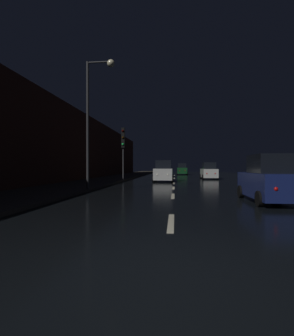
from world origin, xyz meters
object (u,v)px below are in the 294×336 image
Objects in this scene: car_approaching_headlights at (164,172)px; car_distant_taillights at (182,169)px; streetlamp_overhead at (95,105)px; car_parked_right_far at (209,171)px; traffic_light_far_left at (123,142)px; car_parked_right_near at (270,180)px.

car_approaching_headlights is 1.02× the size of car_distant_taillights.
streetlamp_overhead is 1.87× the size of car_approaching_headlights.
streetlamp_overhead is 18.18m from car_parked_right_far.
traffic_light_far_left reaches higher than car_parked_right_far.
car_distant_taillights is (6.13, 21.64, -2.84)m from traffic_light_far_left.
streetlamp_overhead reaches higher than car_parked_right_far.
car_approaching_headlights is 1.05× the size of car_parked_right_near.
car_distant_taillights is at bearing 161.31° from traffic_light_far_left.
car_approaching_headlights is 7.24m from car_parked_right_far.
car_parked_right_near is (5.01, -13.67, -0.04)m from car_approaching_headlights.
car_approaching_headlights reaches higher than car_distant_taillights.
traffic_light_far_left is 1.34× the size of car_parked_right_far.
car_parked_right_near is at bearing -21.72° from streetlamp_overhead.
car_approaching_headlights is (3.79, 1.05, -2.82)m from traffic_light_far_left.
traffic_light_far_left is 22.67m from car_distant_taillights.
car_parked_right_near is 18.90m from car_parked_right_far.
traffic_light_far_left is at bearing -74.51° from car_approaching_headlights.
streetlamp_overhead reaches higher than traffic_light_far_left.
car_approaching_headlights reaches higher than car_parked_right_near.
car_parked_right_far is 15.59m from car_distant_taillights.
traffic_light_far_left is at bearing 164.18° from car_distant_taillights.
traffic_light_far_left is 1.26× the size of car_approaching_headlights.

